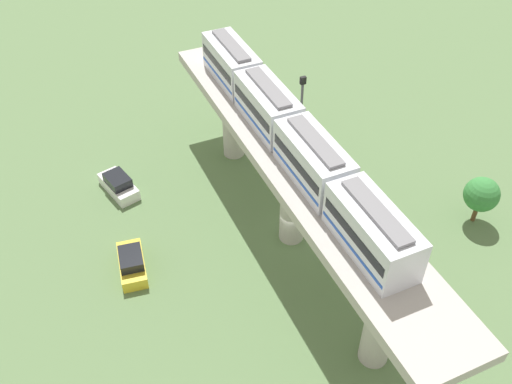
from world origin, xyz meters
The scene contains 7 objects.
ground_plane centered at (0.00, 0.00, 0.00)m, with size 120.00×120.00×0.00m, color #5B7A4C.
viaduct centered at (0.00, 0.00, 6.09)m, with size 5.20×35.80×7.81m.
train centered at (0.00, -1.13, 9.34)m, with size 2.64×27.45×3.24m.
parked_car_white centered at (10.95, -10.73, 0.74)m, with size 2.78×4.51×1.76m.
parked_car_yellow centered at (12.19, -1.76, 0.74)m, with size 2.39×4.42×1.76m.
tree_near_viaduct centered at (-14.24, 4.38, 2.78)m, with size 2.76×2.76×4.18m.
signal_post centered at (-3.40, -5.63, 5.73)m, with size 0.44×0.28×10.41m.
Camera 1 is at (15.05, 26.78, 32.21)m, focal length 39.62 mm.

